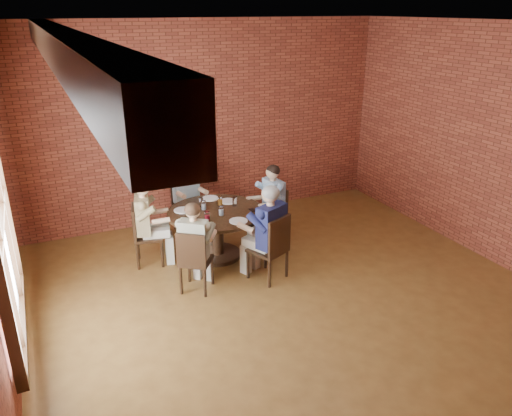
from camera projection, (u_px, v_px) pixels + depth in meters
name	position (u px, v px, depth m)	size (l,w,h in m)	color
floor	(303.00, 311.00, 6.27)	(7.00, 7.00, 0.00)	brown
ceiling	(315.00, 24.00, 4.99)	(7.00, 7.00, 0.00)	silver
wall_back	(206.00, 123.00, 8.58)	(7.00, 7.00, 0.00)	brown
ceiling_beam	(58.00, 44.00, 4.10)	(0.22, 6.90, 0.26)	#321C10
dining_table	(216.00, 225.00, 7.46)	(1.44, 1.44, 0.75)	#321C10
chair_a	(274.00, 213.00, 7.97)	(0.45, 0.45, 0.92)	#321C10
diner_a	(270.00, 205.00, 7.88)	(0.50, 0.62, 1.29)	#37638F
chair_b	(186.00, 201.00, 8.40)	(0.47, 0.47, 0.94)	#321C10
diner_b	(188.00, 194.00, 8.27)	(0.53, 0.66, 1.34)	#849DA8
chair_c	(143.00, 233.00, 7.26)	(0.49, 0.49, 0.92)	#321C10
diner_c	(147.00, 223.00, 7.22)	(0.50, 0.62, 1.29)	brown
chair_d	(194.00, 259.00, 6.52)	(0.55, 0.55, 0.90)	#321C10
diner_d	(195.00, 247.00, 6.54)	(0.48, 0.60, 1.26)	#BFAA96
chair_e	(273.00, 246.00, 6.82)	(0.59, 0.59, 0.96)	#321C10
diner_e	(268.00, 233.00, 6.81)	(0.55, 0.68, 1.38)	#191D47
plate_a	(228.00, 201.00, 7.73)	(0.26, 0.26, 0.01)	white
plate_b	(210.00, 198.00, 7.85)	(0.26, 0.26, 0.01)	white
plate_c	(183.00, 210.00, 7.39)	(0.26, 0.26, 0.01)	white
plate_d	(238.00, 221.00, 7.01)	(0.26, 0.26, 0.01)	white
glass_a	(235.00, 201.00, 7.55)	(0.07, 0.07, 0.14)	white
glass_b	(220.00, 201.00, 7.58)	(0.07, 0.07, 0.14)	white
glass_c	(201.00, 202.00, 7.51)	(0.07, 0.07, 0.14)	white
glass_d	(204.00, 205.00, 7.41)	(0.07, 0.07, 0.14)	white
glass_e	(195.00, 210.00, 7.21)	(0.07, 0.07, 0.14)	white
glass_f	(207.00, 216.00, 7.01)	(0.07, 0.07, 0.14)	white
glass_g	(221.00, 211.00, 7.20)	(0.07, 0.07, 0.14)	white
smartphone	(252.00, 210.00, 7.40)	(0.07, 0.15, 0.01)	black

